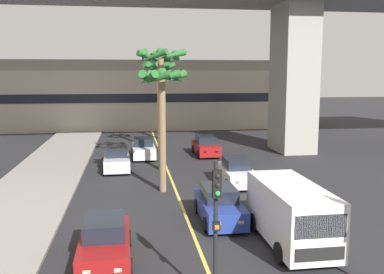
% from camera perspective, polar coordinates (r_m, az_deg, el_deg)
% --- Properties ---
extents(sidewalk_left, '(4.80, 80.00, 0.15)m').
position_cam_1_polar(sidewalk_left, '(20.88, -23.54, -10.39)').
color(sidewalk_left, gray).
rests_on(sidewalk_left, ground).
extents(lane_stripe_center, '(0.14, 56.00, 0.01)m').
position_cam_1_polar(lane_stripe_center, '(27.96, -2.96, -5.14)').
color(lane_stripe_center, '#DBCC4C').
rests_on(lane_stripe_center, ground).
extents(pier_building_backdrop, '(37.74, 8.04, 8.09)m').
position_cam_1_polar(pier_building_backdrop, '(53.03, -5.61, 5.61)').
color(pier_building_backdrop, '#BCB29E').
rests_on(pier_building_backdrop, ground).
extents(car_queue_front, '(1.88, 4.12, 1.56)m').
position_cam_1_polar(car_queue_front, '(25.87, 5.94, -4.66)').
color(car_queue_front, white).
rests_on(car_queue_front, ground).
extents(car_queue_second, '(1.87, 4.12, 1.56)m').
position_cam_1_polar(car_queue_second, '(34.79, 1.84, -1.24)').
color(car_queue_second, maroon).
rests_on(car_queue_second, ground).
extents(car_queue_third, '(1.85, 4.11, 1.56)m').
position_cam_1_polar(car_queue_third, '(19.49, 3.63, -9.02)').
color(car_queue_third, navy).
rests_on(car_queue_third, ground).
extents(car_queue_fourth, '(1.92, 4.14, 1.56)m').
position_cam_1_polar(car_queue_fourth, '(29.88, -9.93, -2.97)').
color(car_queue_fourth, '#B7BABF').
rests_on(car_queue_fourth, ground).
extents(car_queue_fifth, '(1.87, 4.12, 1.56)m').
position_cam_1_polar(car_queue_fifth, '(33.90, -6.44, -1.54)').
color(car_queue_fifth, white).
rests_on(car_queue_fifth, ground).
extents(car_queue_sixth, '(1.89, 4.13, 1.56)m').
position_cam_1_polar(car_queue_sixth, '(15.74, -11.47, -13.52)').
color(car_queue_sixth, maroon).
rests_on(car_queue_sixth, ground).
extents(delivery_van, '(2.17, 5.25, 2.36)m').
position_cam_1_polar(delivery_van, '(17.12, 12.98, -9.73)').
color(delivery_van, white).
rests_on(delivery_van, ground).
extents(traffic_light_median_near, '(0.24, 0.37, 4.20)m').
position_cam_1_polar(traffic_light_median_near, '(12.03, 3.22, -10.24)').
color(traffic_light_median_near, black).
rests_on(traffic_light_median_near, ground).
extents(palm_tree_near_median, '(3.42, 3.55, 8.24)m').
position_cam_1_polar(palm_tree_near_median, '(28.95, -4.15, 8.33)').
color(palm_tree_near_median, brown).
rests_on(palm_tree_near_median, ground).
extents(palm_tree_mid_median, '(3.07, 3.15, 8.57)m').
position_cam_1_polar(palm_tree_mid_median, '(43.14, -4.35, 9.07)').
color(palm_tree_mid_median, brown).
rests_on(palm_tree_mid_median, ground).
extents(palm_tree_far_median, '(2.79, 2.79, 6.85)m').
position_cam_1_polar(palm_tree_far_median, '(23.47, -4.00, 6.14)').
color(palm_tree_far_median, brown).
rests_on(palm_tree_far_median, ground).
extents(palm_tree_farthest_median, '(2.80, 2.80, 7.59)m').
position_cam_1_polar(palm_tree_farthest_median, '(35.63, -4.40, 7.77)').
color(palm_tree_farthest_median, brown).
rests_on(palm_tree_farthest_median, ground).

